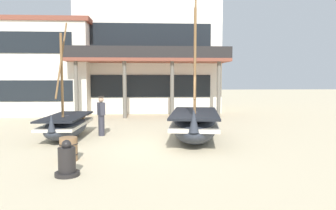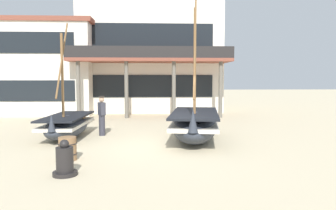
{
  "view_description": "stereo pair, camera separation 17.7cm",
  "coord_description": "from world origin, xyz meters",
  "px_view_note": "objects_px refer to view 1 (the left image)",
  "views": [
    {
      "loc": [
        -0.79,
        -11.55,
        2.42
      ],
      "look_at": [
        0.0,
        1.0,
        1.4
      ],
      "focal_mm": 34.64,
      "sensor_mm": 36.0,
      "label": 1
    },
    {
      "loc": [
        -0.61,
        -11.56,
        2.42
      ],
      "look_at": [
        0.0,
        1.0,
        1.4
      ],
      "focal_mm": 34.64,
      "sensor_mm": 36.0,
      "label": 2
    }
  ],
  "objects_px": {
    "harbor_building_annex": "(18,68)",
    "fishing_boat_centre_large": "(67,125)",
    "harbor_building_main": "(148,41)",
    "fishing_boat_near_left": "(195,125)",
    "capstan_winch": "(67,162)",
    "fisherman_by_hull": "(101,116)",
    "wooden_barrel": "(69,149)"
  },
  "relations": [
    {
      "from": "fisherman_by_hull",
      "to": "fishing_boat_near_left",
      "type": "bearing_deg",
      "value": -19.7
    },
    {
      "from": "fisherman_by_hull",
      "to": "capstan_winch",
      "type": "xyz_separation_m",
      "value": [
        -0.05,
        -5.73,
        -0.48
      ]
    },
    {
      "from": "fishing_boat_centre_large",
      "to": "wooden_barrel",
      "type": "relative_size",
      "value": 6.73
    },
    {
      "from": "fishing_boat_centre_large",
      "to": "fisherman_by_hull",
      "type": "height_order",
      "value": "fishing_boat_centre_large"
    },
    {
      "from": "harbor_building_main",
      "to": "fishing_boat_near_left",
      "type": "bearing_deg",
      "value": -82.36
    },
    {
      "from": "fishing_boat_near_left",
      "to": "capstan_winch",
      "type": "height_order",
      "value": "fishing_boat_near_left"
    },
    {
      "from": "fishing_boat_near_left",
      "to": "fisherman_by_hull",
      "type": "bearing_deg",
      "value": 160.3
    },
    {
      "from": "fishing_boat_near_left",
      "to": "harbor_building_annex",
      "type": "xyz_separation_m",
      "value": [
        -11.06,
        11.46,
        2.54
      ]
    },
    {
      "from": "fishing_boat_centre_large",
      "to": "fisherman_by_hull",
      "type": "relative_size",
      "value": 2.8
    },
    {
      "from": "fishing_boat_near_left",
      "to": "harbor_building_annex",
      "type": "relative_size",
      "value": 0.51
    },
    {
      "from": "fishing_boat_centre_large",
      "to": "fisherman_by_hull",
      "type": "bearing_deg",
      "value": 17.8
    },
    {
      "from": "fishing_boat_near_left",
      "to": "harbor_building_annex",
      "type": "distance_m",
      "value": 16.13
    },
    {
      "from": "wooden_barrel",
      "to": "harbor_building_main",
      "type": "height_order",
      "value": "harbor_building_main"
    },
    {
      "from": "harbor_building_annex",
      "to": "fishing_boat_centre_large",
      "type": "bearing_deg",
      "value": -60.72
    },
    {
      "from": "fishing_boat_near_left",
      "to": "wooden_barrel",
      "type": "distance_m",
      "value": 5.06
    },
    {
      "from": "fishing_boat_near_left",
      "to": "fisherman_by_hull",
      "type": "distance_m",
      "value": 4.04
    },
    {
      "from": "harbor_building_annex",
      "to": "wooden_barrel",
      "type": "bearing_deg",
      "value": -64.29
    },
    {
      "from": "fisherman_by_hull",
      "to": "harbor_building_annex",
      "type": "bearing_deg",
      "value": 125.71
    },
    {
      "from": "fishing_boat_centre_large",
      "to": "capstan_winch",
      "type": "xyz_separation_m",
      "value": [
        1.31,
        -5.3,
        -0.16
      ]
    },
    {
      "from": "fisherman_by_hull",
      "to": "wooden_barrel",
      "type": "height_order",
      "value": "fisherman_by_hull"
    },
    {
      "from": "fisherman_by_hull",
      "to": "harbor_building_main",
      "type": "xyz_separation_m",
      "value": [
        2.02,
        11.89,
        4.53
      ]
    },
    {
      "from": "fishing_boat_near_left",
      "to": "harbor_building_main",
      "type": "bearing_deg",
      "value": 97.64
    },
    {
      "from": "fishing_boat_centre_large",
      "to": "harbor_building_main",
      "type": "height_order",
      "value": "harbor_building_main"
    },
    {
      "from": "fisherman_by_hull",
      "to": "harbor_building_annex",
      "type": "xyz_separation_m",
      "value": [
        -7.26,
        10.1,
        2.34
      ]
    },
    {
      "from": "wooden_barrel",
      "to": "harbor_building_main",
      "type": "relative_size",
      "value": 0.07
    },
    {
      "from": "harbor_building_annex",
      "to": "harbor_building_main",
      "type": "bearing_deg",
      "value": 10.94
    },
    {
      "from": "fishing_boat_centre_large",
      "to": "capstan_winch",
      "type": "relative_size",
      "value": 5.16
    },
    {
      "from": "harbor_building_main",
      "to": "fishing_boat_centre_large",
      "type": "bearing_deg",
      "value": -105.31
    },
    {
      "from": "fishing_boat_centre_large",
      "to": "harbor_building_main",
      "type": "bearing_deg",
      "value": 74.69
    },
    {
      "from": "fisherman_by_hull",
      "to": "capstan_winch",
      "type": "height_order",
      "value": "fisherman_by_hull"
    },
    {
      "from": "fisherman_by_hull",
      "to": "capstan_winch",
      "type": "bearing_deg",
      "value": -90.48
    },
    {
      "from": "fishing_boat_centre_large",
      "to": "harbor_building_annex",
      "type": "height_order",
      "value": "harbor_building_annex"
    }
  ]
}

